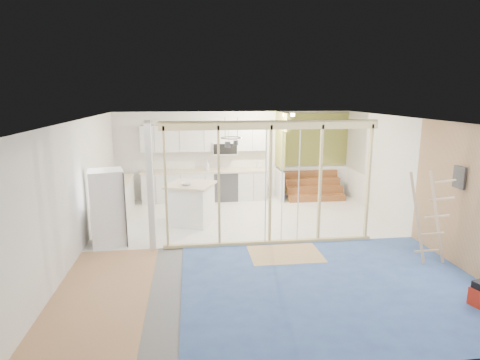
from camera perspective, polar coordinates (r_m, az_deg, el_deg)
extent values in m
cube|color=slate|center=(8.51, 2.18, -9.22)|extent=(7.00, 8.00, 0.01)
cube|color=white|center=(7.95, 2.34, 8.53)|extent=(7.00, 8.00, 0.01)
cube|color=white|center=(12.03, -0.84, 3.53)|extent=(7.00, 0.01, 2.60)
cube|color=white|center=(4.42, 10.90, -12.10)|extent=(7.00, 0.01, 2.60)
cube|color=white|center=(8.32, -22.27, -1.27)|extent=(0.01, 8.00, 2.60)
cube|color=white|center=(9.35, 23.93, -0.01)|extent=(0.01, 8.00, 2.60)
cube|color=white|center=(10.38, 0.40, -5.18)|extent=(7.00, 4.00, 0.02)
cube|color=#4369A4|center=(6.98, 13.35, -14.47)|extent=(5.00, 4.00, 0.02)
cube|color=tan|center=(6.75, -19.44, -15.85)|extent=(1.50, 4.00, 0.02)
cube|color=tan|center=(8.06, 6.46, -10.43)|extent=(1.40, 1.00, 0.01)
cube|color=#D9CB85|center=(8.01, 4.47, 7.81)|extent=(4.40, 0.09, 0.18)
cube|color=#D9CB85|center=(8.55, 4.20, -8.80)|extent=(4.40, 0.09, 0.06)
cube|color=silver|center=(8.07, -12.63, -1.05)|extent=(0.12, 0.14, 2.60)
cube|color=#D9CB85|center=(8.04, -10.50, -0.99)|extent=(0.04, 0.09, 2.40)
cube|color=#D9CB85|center=(8.04, -3.02, -0.80)|extent=(0.04, 0.09, 2.40)
cube|color=#D9CB85|center=(8.18, 4.33, -0.59)|extent=(0.05, 0.09, 2.40)
cube|color=#D9CB85|center=(8.45, 11.32, -0.39)|extent=(0.04, 0.09, 2.40)
cube|color=#D9CB85|center=(8.84, 17.80, -0.19)|extent=(0.04, 0.09, 2.40)
cylinder|color=silver|center=(8.15, 3.67, -1.21)|extent=(0.02, 0.02, 2.35)
cylinder|color=silver|center=(8.36, 8.33, -0.98)|extent=(0.02, 0.02, 2.35)
cylinder|color=silver|center=(8.25, 6.02, -1.09)|extent=(0.02, 0.02, 2.35)
cube|color=silver|center=(11.83, -5.01, -0.90)|extent=(3.60, 0.60, 0.88)
cube|color=beige|center=(11.74, -5.05, 1.31)|extent=(3.66, 0.64, 0.05)
cube|color=silver|center=(10.92, -16.93, -2.49)|extent=(0.60, 1.60, 0.88)
cube|color=beige|center=(10.82, -17.08, -0.11)|extent=(0.64, 1.64, 0.05)
cube|color=silver|center=(11.72, -5.16, 5.97)|extent=(3.60, 0.34, 0.75)
cube|color=white|center=(11.75, -2.19, 4.55)|extent=(0.72, 0.38, 0.36)
cube|color=black|center=(11.56, -2.11, 4.43)|extent=(0.68, 0.02, 0.30)
cube|color=olive|center=(11.74, 5.75, 5.72)|extent=(0.10, 0.90, 1.60)
cube|color=white|center=(11.96, 5.61, -0.72)|extent=(0.10, 0.90, 0.90)
cube|color=olive|center=(11.01, 6.62, 8.16)|extent=(0.10, 0.50, 0.50)
cube|color=olive|center=(12.43, 10.28, 5.71)|extent=(2.20, 0.04, 1.60)
cube|color=white|center=(12.64, 10.06, -0.15)|extent=(2.20, 0.04, 0.90)
cube|color=olive|center=(11.99, 10.85, -2.57)|extent=(1.70, 0.26, 0.20)
cube|color=olive|center=(12.18, 10.51, -1.35)|extent=(1.70, 0.26, 0.20)
cube|color=olive|center=(12.38, 10.19, -0.18)|extent=(1.70, 0.26, 0.20)
cube|color=olive|center=(12.58, 9.87, 0.96)|extent=(1.70, 0.26, 0.20)
torus|color=black|center=(9.83, -1.25, 6.01)|extent=(0.52, 0.52, 0.02)
cylinder|color=black|center=(9.79, -2.14, 7.45)|extent=(0.01, 0.01, 0.50)
cylinder|color=black|center=(9.82, -0.38, 7.47)|extent=(0.01, 0.01, 0.50)
cylinder|color=#3C3D42|center=(9.74, -1.77, 5.06)|extent=(0.14, 0.14, 0.14)
cylinder|color=#3C3D42|center=(9.96, -0.62, 5.34)|extent=(0.12, 0.12, 0.12)
cube|color=#3C3D42|center=(8.11, 28.74, 0.34)|extent=(0.04, 0.30, 0.40)
cylinder|color=#FFEABF|center=(11.17, 6.96, 9.18)|extent=(0.32, 0.32, 0.08)
cube|color=white|center=(8.76, -18.35, -3.75)|extent=(0.83, 0.81, 1.59)
cube|color=#3C3D42|center=(8.70, -16.19, -3.72)|extent=(0.18, 0.62, 1.55)
cube|color=white|center=(9.76, -6.97, -3.62)|extent=(1.18, 1.18, 0.93)
cube|color=beige|center=(9.63, -7.05, -0.69)|extent=(1.32, 1.32, 0.05)
imported|color=silver|center=(9.49, -7.63, -0.54)|extent=(0.27, 0.27, 0.06)
imported|color=silver|center=(11.63, -4.67, 2.08)|extent=(0.15, 0.15, 0.29)
imported|color=white|center=(11.97, 2.60, 2.19)|extent=(0.12, 0.13, 0.21)
cube|color=tan|center=(8.02, 23.91, -5.02)|extent=(0.39, 0.21, 1.73)
cube|color=tan|center=(8.22, 26.19, -4.83)|extent=(0.39, 0.21, 1.73)
cube|color=tan|center=(8.34, 24.96, -9.12)|extent=(0.39, 0.21, 0.11)
cube|color=tan|center=(8.27, 25.58, -6.91)|extent=(0.39, 0.21, 0.11)
cube|color=tan|center=(8.21, 26.19, -4.67)|extent=(0.39, 0.21, 0.11)
cube|color=tan|center=(8.16, 26.82, -2.41)|extent=(0.39, 0.21, 0.11)
cube|color=tan|center=(8.13, 27.44, -0.11)|extent=(0.39, 0.21, 0.11)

